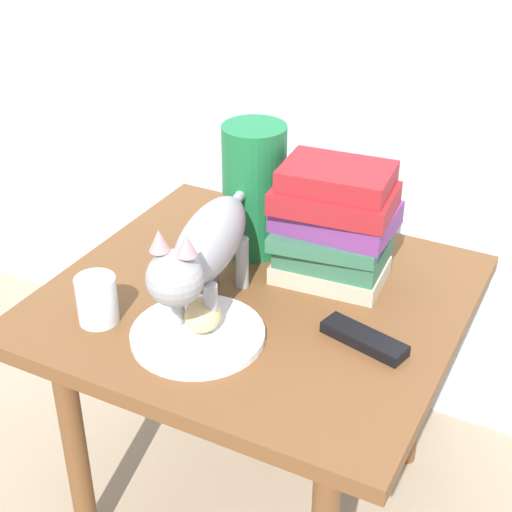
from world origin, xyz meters
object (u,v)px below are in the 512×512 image
object	(u,v)px
plate	(198,335)
bread_roll	(203,315)
green_vase	(254,189)
cat	(204,248)
book_stack	(334,223)
tv_remote	(364,339)
side_table	(256,324)
candle_jar	(97,302)

from	to	relation	value
plate	bread_roll	distance (m)	0.04
green_vase	cat	bearing A→B (deg)	-82.36
plate	book_stack	size ratio (longest dim) A/B	1.00
tv_remote	green_vase	bearing A→B (deg)	161.33
cat	book_stack	size ratio (longest dim) A/B	2.11
book_stack	tv_remote	size ratio (longest dim) A/B	1.50
plate	cat	distance (m)	0.14
book_stack	tv_remote	distance (m)	0.24
side_table	candle_jar	world-z (taller)	candle_jar
book_stack	green_vase	bearing A→B (deg)	171.16
book_stack	side_table	bearing A→B (deg)	-128.95
bread_roll	side_table	bearing A→B (deg)	81.31
green_vase	book_stack	bearing A→B (deg)	-8.84
bread_roll	book_stack	size ratio (longest dim) A/B	0.36
plate	tv_remote	size ratio (longest dim) A/B	1.50
tv_remote	bread_roll	bearing A→B (deg)	-144.38
candle_jar	side_table	bearing A→B (deg)	44.23
cat	tv_remote	distance (m)	0.30
side_table	green_vase	distance (m)	0.26
bread_roll	candle_jar	xyz separation A→B (m)	(-0.18, -0.05, -0.00)
bread_roll	green_vase	world-z (taller)	green_vase
book_stack	plate	bearing A→B (deg)	-113.26
book_stack	candle_jar	xyz separation A→B (m)	(-0.30, -0.32, -0.07)
plate	candle_jar	bearing A→B (deg)	-169.25
plate	candle_jar	world-z (taller)	candle_jar
book_stack	tv_remote	world-z (taller)	book_stack
cat	side_table	bearing A→B (deg)	63.88
candle_jar	tv_remote	distance (m)	0.45
plate	tv_remote	world-z (taller)	tv_remote
plate	tv_remote	xyz separation A→B (m)	(0.25, 0.11, 0.00)
green_vase	tv_remote	xyz separation A→B (m)	(0.31, -0.20, -0.12)
candle_jar	book_stack	bearing A→B (deg)	46.63
side_table	bread_roll	world-z (taller)	bread_roll
bread_roll	green_vase	distance (m)	0.31
bread_roll	tv_remote	size ratio (longest dim) A/B	0.53
book_stack	tv_remote	bearing A→B (deg)	-52.75
candle_jar	cat	bearing A→B (deg)	33.04
side_table	cat	xyz separation A→B (m)	(-0.05, -0.10, 0.20)
candle_jar	plate	bearing A→B (deg)	10.75
plate	bread_roll	xyz separation A→B (m)	(0.00, 0.01, 0.03)
cat	plate	bearing A→B (deg)	-71.76
bread_roll	candle_jar	bearing A→B (deg)	-164.87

